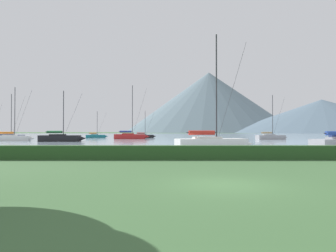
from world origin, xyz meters
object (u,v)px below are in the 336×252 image
(sailboat_slip_4, at_px, (131,136))
(sailboat_slip_0, at_px, (10,137))
(sailboat_slip_3, at_px, (213,143))
(sailboat_slip_9, at_px, (144,136))
(sailboat_slip_1, at_px, (61,138))
(sailboat_slip_5, at_px, (96,136))
(sailboat_slip_2, at_px, (272,137))
(sailboat_slip_11, at_px, (13,138))

(sailboat_slip_4, bearing_deg, sailboat_slip_0, -173.77)
(sailboat_slip_0, xyz_separation_m, sailboat_slip_3, (43.85, -43.36, 0.08))
(sailboat_slip_3, height_order, sailboat_slip_9, sailboat_slip_3)
(sailboat_slip_1, xyz_separation_m, sailboat_slip_5, (-0.63, 33.54, -0.19))
(sailboat_slip_9, bearing_deg, sailboat_slip_1, -127.21)
(sailboat_slip_1, xyz_separation_m, sailboat_slip_2, (45.76, 14.37, -0.08))
(sailboat_slip_0, relative_size, sailboat_slip_4, 0.81)
(sailboat_slip_0, height_order, sailboat_slip_4, sailboat_slip_4)
(sailboat_slip_3, xyz_separation_m, sailboat_slip_11, (-36.90, 30.53, -0.08))
(sailboat_slip_5, bearing_deg, sailboat_slip_2, -33.56)
(sailboat_slip_3, xyz_separation_m, sailboat_slip_5, (-26.52, 60.90, -0.21))
(sailboat_slip_9, xyz_separation_m, sailboat_slip_11, (-24.86, -29.31, 0.12))
(sailboat_slip_5, bearing_deg, sailboat_slip_0, -145.75)
(sailboat_slip_0, xyz_separation_m, sailboat_slip_11, (6.94, -12.83, 0.00))
(sailboat_slip_3, xyz_separation_m, sailboat_slip_9, (-12.05, 59.84, -0.20))
(sailboat_slip_4, bearing_deg, sailboat_slip_1, -120.97)
(sailboat_slip_5, bearing_deg, sailboat_slip_4, -59.88)
(sailboat_slip_4, xyz_separation_m, sailboat_slip_9, (2.55, 12.54, -0.22))
(sailboat_slip_1, bearing_deg, sailboat_slip_3, -49.59)
(sailboat_slip_0, height_order, sailboat_slip_9, sailboat_slip_0)
(sailboat_slip_0, distance_m, sailboat_slip_4, 29.51)
(sailboat_slip_1, height_order, sailboat_slip_2, sailboat_slip_2)
(sailboat_slip_0, height_order, sailboat_slip_11, sailboat_slip_0)
(sailboat_slip_11, bearing_deg, sailboat_slip_0, 107.26)
(sailboat_slip_0, distance_m, sailboat_slip_11, 14.59)
(sailboat_slip_0, distance_m, sailboat_slip_1, 24.05)
(sailboat_slip_9, bearing_deg, sailboat_slip_3, -92.74)
(sailboat_slip_1, height_order, sailboat_slip_5, sailboat_slip_1)
(sailboat_slip_3, distance_m, sailboat_slip_11, 47.89)
(sailboat_slip_4, height_order, sailboat_slip_5, sailboat_slip_4)
(sailboat_slip_4, height_order, sailboat_slip_11, sailboat_slip_4)
(sailboat_slip_1, xyz_separation_m, sailboat_slip_11, (-11.02, 3.17, -0.05))
(sailboat_slip_1, relative_size, sailboat_slip_4, 0.72)
(sailboat_slip_11, bearing_deg, sailboat_slip_1, -27.20)
(sailboat_slip_0, bearing_deg, sailboat_slip_3, -45.76)
(sailboat_slip_1, distance_m, sailboat_slip_5, 33.55)
(sailboat_slip_4, distance_m, sailboat_slip_5, 18.09)
(sailboat_slip_3, bearing_deg, sailboat_slip_11, 127.50)
(sailboat_slip_1, bearing_deg, sailboat_slip_9, 63.91)
(sailboat_slip_0, distance_m, sailboat_slip_3, 61.66)
(sailboat_slip_2, bearing_deg, sailboat_slip_1, -171.46)
(sailboat_slip_0, xyz_separation_m, sailboat_slip_9, (31.80, 16.48, -0.12))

